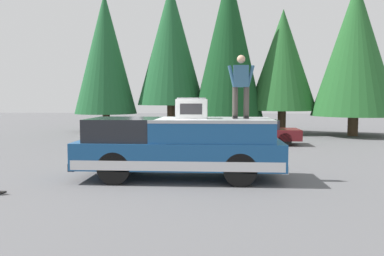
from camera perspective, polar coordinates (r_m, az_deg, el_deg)
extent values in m
plane|color=#565659|center=(11.19, -5.48, -7.04)|extent=(90.00, 90.00, 0.00)
cube|color=navy|center=(10.88, -1.75, -3.61)|extent=(2.00, 5.50, 0.70)
cube|color=silver|center=(10.91, -1.75, -4.61)|extent=(2.01, 5.39, 0.24)
cube|color=black|center=(11.06, -9.59, -0.15)|extent=(1.84, 1.87, 0.60)
cube|color=navy|center=(10.76, 2.91, -0.43)|extent=(1.92, 3.19, 0.52)
cube|color=#A8AAAF|center=(10.74, 2.91, 1.16)|extent=(1.94, 3.19, 0.08)
cube|color=#232326|center=(11.49, -15.27, -4.69)|extent=(1.96, 0.16, 0.20)
cube|color=#B2B5BA|center=(10.99, 12.40, -5.05)|extent=(1.96, 0.16, 0.20)
cylinder|color=black|center=(10.38, -11.06, -5.65)|extent=(0.30, 0.84, 0.84)
cylinder|color=black|center=(12.00, -8.98, -4.26)|extent=(0.30, 0.84, 0.84)
cylinder|color=black|center=(10.05, 6.91, -5.92)|extent=(0.30, 0.84, 0.84)
cylinder|color=black|center=(11.72, 6.46, -4.44)|extent=(0.30, 0.84, 0.84)
cube|color=silver|center=(10.85, -0.02, 2.79)|extent=(0.64, 0.84, 0.52)
cube|color=#2D2D30|center=(10.53, -0.14, 2.74)|extent=(0.01, 0.59, 0.29)
cube|color=#99999E|center=(10.85, -0.02, 4.27)|extent=(0.58, 0.76, 0.04)
cylinder|color=#423D38|center=(10.77, 7.79, 3.59)|extent=(0.15, 0.15, 0.84)
cube|color=black|center=(10.74, 7.78, 1.56)|extent=(0.26, 0.11, 0.08)
cylinder|color=#423D38|center=(10.76, 6.19, 3.60)|extent=(0.15, 0.15, 0.84)
cube|color=black|center=(10.73, 6.18, 1.57)|extent=(0.26, 0.11, 0.08)
cube|color=#335B7A|center=(10.78, 7.03, 7.37)|extent=(0.24, 0.40, 0.58)
sphere|color=tan|center=(10.81, 7.05, 9.75)|extent=(0.22, 0.22, 0.22)
cylinder|color=#335B7A|center=(10.76, 8.35, 7.36)|extent=(0.09, 0.23, 0.58)
cylinder|color=#335B7A|center=(10.74, 5.72, 7.39)|extent=(0.09, 0.23, 0.58)
cube|color=maroon|center=(19.00, 9.01, -0.87)|extent=(1.64, 4.10, 0.50)
cube|color=#282D38|center=(18.97, 9.33, 0.52)|extent=(1.31, 1.89, 0.42)
cylinder|color=black|center=(18.23, 5.23, -1.62)|extent=(0.20, 0.62, 0.62)
cylinder|color=black|center=(19.66, 5.13, -1.18)|extent=(0.20, 0.62, 0.62)
cylinder|color=black|center=(18.47, 13.14, -1.64)|extent=(0.20, 0.62, 0.62)
cylinder|color=black|center=(19.88, 12.47, -1.21)|extent=(0.20, 0.62, 0.62)
cube|color=navy|center=(19.23, -7.42, -0.79)|extent=(1.64, 4.10, 0.50)
cube|color=#282D38|center=(19.18, -7.14, 0.58)|extent=(1.31, 1.89, 0.42)
cylinder|color=black|center=(18.85, -11.64, -1.50)|extent=(0.20, 0.62, 0.62)
cylinder|color=black|center=(20.23, -10.56, -1.08)|extent=(0.20, 0.62, 0.62)
cylinder|color=black|center=(18.33, -3.96, -1.58)|extent=(0.20, 0.62, 0.62)
cylinder|color=black|center=(19.76, -3.39, -1.15)|extent=(0.20, 0.62, 0.62)
cylinder|color=#4C3826|center=(24.85, 22.04, 0.30)|extent=(0.57, 0.57, 1.16)
cone|color=#235B28|center=(24.95, 22.33, 10.45)|extent=(4.79, 4.79, 7.66)
cylinder|color=#4C3826|center=(25.41, 12.72, 0.90)|extent=(0.50, 0.50, 1.42)
cone|color=#235B28|center=(25.47, 12.86, 9.47)|extent=(4.21, 4.21, 6.19)
cylinder|color=#4C3826|center=(24.93, 5.17, 0.44)|extent=(0.52, 0.52, 1.00)
cone|color=#14421E|center=(25.10, 5.26, 12.14)|extent=(4.31, 4.31, 9.20)
cylinder|color=#4C3826|center=(26.03, -3.01, 1.42)|extent=(0.52, 0.52, 1.74)
cone|color=#1E562D|center=(26.22, -3.05, 11.92)|extent=(4.32, 4.32, 7.83)
cylinder|color=#4C3826|center=(26.70, -12.17, 0.79)|extent=(0.48, 0.48, 1.16)
cone|color=#1E562D|center=(26.81, -12.33, 10.40)|extent=(4.00, 4.00, 7.80)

